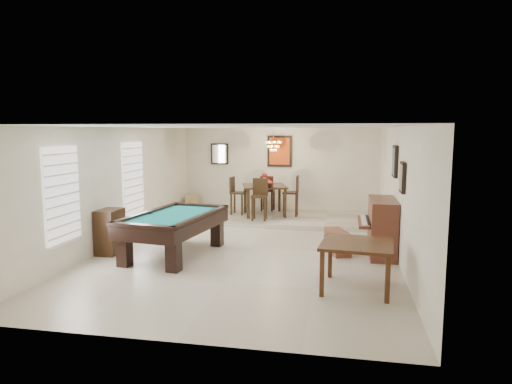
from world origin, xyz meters
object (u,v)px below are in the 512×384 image
(square_table, at_px, (357,266))
(flower_vase, at_px, (265,177))
(piano_bench, at_px, (337,242))
(apothecary_chest, at_px, (110,232))
(dining_chair_west, at_px, (238,196))
(chandelier, at_px, (273,142))
(dining_table, at_px, (265,198))
(dining_chair_north, at_px, (268,193))
(dining_chair_south, at_px, (259,200))
(dining_chair_east, at_px, (291,196))
(pool_table, at_px, (174,235))
(upright_piano, at_px, (375,227))
(corner_bench, at_px, (193,202))

(square_table, relative_size, flower_vase, 4.95)
(piano_bench, height_order, apothecary_chest, apothecary_chest)
(dining_chair_west, height_order, chandelier, chandelier)
(dining_table, xyz_separation_m, flower_vase, (0.00, 0.00, 0.60))
(dining_chair_north, distance_m, chandelier, 1.79)
(dining_chair_south, height_order, dining_chair_north, dining_chair_south)
(piano_bench, relative_size, dining_chair_north, 0.80)
(dining_table, relative_size, flower_vase, 5.27)
(piano_bench, bearing_deg, apothecary_chest, -168.74)
(apothecary_chest, distance_m, dining_chair_south, 4.29)
(piano_bench, bearing_deg, dining_chair_east, 112.17)
(dining_table, bearing_deg, piano_bench, -57.76)
(square_table, bearing_deg, chandelier, 111.92)
(apothecary_chest, distance_m, dining_chair_west, 4.57)
(dining_table, height_order, chandelier, chandelier)
(dining_table, bearing_deg, pool_table, -105.52)
(pool_table, height_order, piano_bench, pool_table)
(upright_piano, bearing_deg, apothecary_chest, -170.02)
(square_table, relative_size, upright_piano, 0.80)
(dining_chair_south, bearing_deg, upright_piano, -43.91)
(pool_table, bearing_deg, chandelier, 78.38)
(square_table, distance_m, flower_vase, 6.08)
(dining_chair_south, bearing_deg, pool_table, -111.37)
(dining_chair_south, height_order, dining_chair_east, dining_chair_east)
(apothecary_chest, bearing_deg, dining_table, 59.55)
(dining_table, bearing_deg, upright_piano, -49.22)
(pool_table, height_order, flower_vase, flower_vase)
(pool_table, bearing_deg, dining_chair_east, 73.06)
(chandelier, bearing_deg, flower_vase, 155.47)
(pool_table, xyz_separation_m, dining_chair_north, (1.13, 4.87, 0.24))
(square_table, height_order, apothecary_chest, apothecary_chest)
(upright_piano, xyz_separation_m, chandelier, (-2.59, 3.20, 1.63))
(piano_bench, xyz_separation_m, flower_vase, (-2.11, 3.34, 0.97))
(pool_table, height_order, corner_bench, pool_table)
(upright_piano, distance_m, corner_bench, 6.63)
(dining_chair_west, bearing_deg, square_table, -145.79)
(corner_bench, bearing_deg, upright_piano, -37.47)
(dining_chair_west, distance_m, chandelier, 1.86)
(dining_chair_north, bearing_deg, upright_piano, 128.04)
(piano_bench, height_order, chandelier, chandelier)
(dining_chair_south, xyz_separation_m, chandelier, (0.27, 0.67, 1.52))
(dining_chair_south, bearing_deg, dining_table, 87.17)
(dining_chair_south, bearing_deg, corner_bench, 145.35)
(flower_vase, relative_size, chandelier, 0.37)
(pool_table, bearing_deg, dining_chair_west, 92.45)
(square_table, distance_m, dining_chair_north, 6.71)
(dining_chair_north, bearing_deg, dining_chair_south, 93.24)
(apothecary_chest, bearing_deg, upright_piano, 9.98)
(corner_bench, bearing_deg, piano_bench, -42.01)
(piano_bench, distance_m, dining_table, 3.97)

